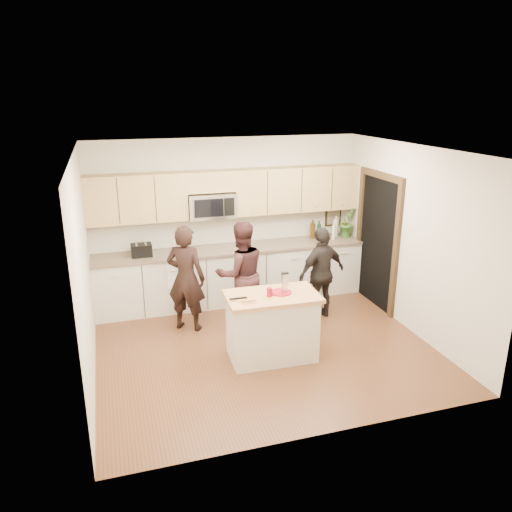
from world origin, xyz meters
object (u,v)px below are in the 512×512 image
object	(u,v)px
woman_center	(241,274)
woman_right	(322,273)
woman_left	(186,278)
toaster	(142,250)
island	(272,326)

from	to	relation	value
woman_center	woman_right	size ratio (longest dim) A/B	1.11
woman_left	woman_right	distance (m)	2.08
woman_left	woman_center	world-z (taller)	woman_center
toaster	woman_left	size ratio (longest dim) A/B	0.20
woman_left	woman_center	size ratio (longest dim) A/B	1.00
toaster	woman_center	world-z (taller)	woman_center
woman_right	toaster	bearing A→B (deg)	-37.52
island	woman_center	world-z (taller)	woman_center
woman_center	woman_right	distance (m)	1.26
island	toaster	bearing A→B (deg)	128.46
island	woman_center	bearing A→B (deg)	97.67
island	woman_left	size ratio (longest dim) A/B	0.76
island	toaster	xyz separation A→B (m)	(-1.48, 1.99, 0.58)
island	woman_center	distance (m)	1.17
island	toaster	distance (m)	2.55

